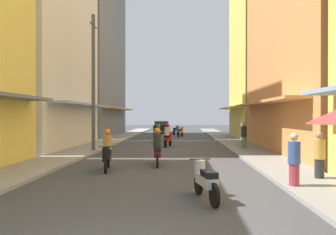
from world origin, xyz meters
name	(u,v)px	position (x,y,z in m)	size (l,w,h in m)	color
ground_plane	(168,145)	(0.00, 18.76, 0.00)	(100.15, 100.15, 0.00)	#424244
sidewalk_left	(101,144)	(-4.84, 18.76, 0.06)	(2.12, 53.52, 0.12)	#9E9991
sidewalk_right	(237,144)	(4.84, 18.76, 0.06)	(2.12, 53.52, 0.12)	gray
building_left_mid	(32,11)	(-8.90, 16.64, 8.95)	(7.05, 10.41, 17.91)	silver
building_left_far	(86,55)	(-8.90, 28.58, 8.33)	(7.05, 12.29, 16.67)	slate
building_right_far	(270,46)	(8.90, 25.37, 8.42)	(7.05, 8.50, 16.86)	#EFD159
motorbike_green	(158,130)	(-1.37, 26.72, 0.70)	(0.74, 1.75, 1.58)	black
motorbike_orange	(181,132)	(0.84, 27.67, 0.50)	(0.70, 1.76, 0.96)	black
motorbike_red	(168,136)	(0.01, 17.52, 0.70)	(0.64, 1.78, 1.58)	black
motorbike_maroon	(157,149)	(-0.07, 9.31, 0.70)	(0.55, 1.81, 1.58)	black
motorbike_black	(107,152)	(-1.90, 8.10, 0.70)	(0.57, 1.80, 1.58)	black
motorbike_blue	(176,130)	(0.33, 31.43, 0.50)	(0.75, 1.74, 0.96)	black
motorbike_silver	(205,180)	(1.52, 3.88, 0.50)	(0.66, 1.78, 0.96)	black
parked_car	(162,127)	(-1.45, 34.86, 0.74)	(1.79, 4.11, 1.45)	black
pedestrian_midway	(294,161)	(4.09, 5.08, 0.80)	(0.34, 0.34, 1.60)	#99333F
pedestrian_crossing	(244,136)	(4.75, 15.77, 0.85)	(0.34, 0.34, 1.70)	#598C59
pedestrian_foreground	(319,157)	(5.27, 6.22, 0.79)	(0.34, 0.34, 1.58)	#262628
utility_pole	(93,82)	(-4.04, 13.87, 3.97)	(0.20, 1.20, 7.79)	#4C4C4F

